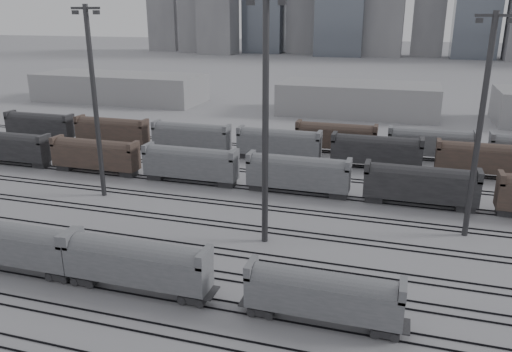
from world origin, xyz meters
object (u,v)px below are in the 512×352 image
(hopper_car_b, at_px, (137,262))
(hopper_car_c, at_px, (323,293))
(hopper_car_a, at_px, (12,242))
(light_mast_c, at_px, (265,118))

(hopper_car_b, bearing_deg, hopper_car_c, 0.00)
(hopper_car_a, bearing_deg, light_mast_c, 31.88)
(hopper_car_c, relative_size, light_mast_c, 0.49)
(hopper_car_a, bearing_deg, hopper_car_c, 0.00)
(hopper_car_a, distance_m, hopper_car_c, 31.83)
(hopper_car_a, distance_m, hopper_car_b, 14.30)
(hopper_car_b, relative_size, light_mast_c, 0.53)
(hopper_car_b, height_order, hopper_car_c, hopper_car_b)
(hopper_car_c, bearing_deg, light_mast_c, 122.88)
(hopper_car_a, xyz_separation_m, hopper_car_b, (14.30, 0.00, 0.03))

